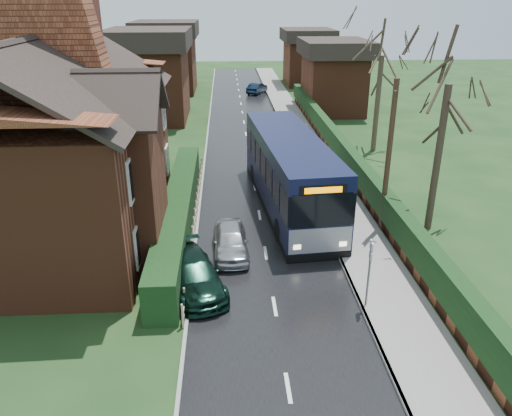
{
  "coord_description": "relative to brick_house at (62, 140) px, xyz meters",
  "views": [
    {
      "loc": [
        -1.57,
        -16.82,
        10.18
      ],
      "look_at": [
        -0.37,
        2.75,
        1.8
      ],
      "focal_mm": 35.0,
      "sensor_mm": 36.0,
      "label": 1
    }
  ],
  "objects": [
    {
      "name": "kerb_right",
      "position": [
        11.78,
        5.22,
        -4.31
      ],
      "size": [
        0.12,
        100.0,
        0.14
      ],
      "primitive_type": "cube",
      "color": "gray",
      "rests_on": "ground"
    },
    {
      "name": "car_distant",
      "position": [
        10.73,
        34.94,
        -3.78
      ],
      "size": [
        2.63,
        3.81,
        1.19
      ],
      "primitive_type": "imported",
      "rotation": [
        0.0,
        0.0,
        2.72
      ],
      "color": "#101D31",
      "rests_on": "ground"
    },
    {
      "name": "pavement",
      "position": [
        12.98,
        5.22,
        -4.31
      ],
      "size": [
        2.5,
        100.0,
        0.14
      ],
      "primitive_type": "cube",
      "color": "slate",
      "rests_on": "ground"
    },
    {
      "name": "bus",
      "position": [
        10.35,
        2.34,
        -2.54
      ],
      "size": [
        3.85,
        12.36,
        3.69
      ],
      "rotation": [
        0.0,
        0.0,
        0.09
      ],
      "color": "black",
      "rests_on": "ground"
    },
    {
      "name": "car_green",
      "position": [
        5.83,
        -5.39,
        -3.75
      ],
      "size": [
        2.96,
        4.63,
        1.25
      ],
      "primitive_type": "imported",
      "rotation": [
        0.0,
        0.0,
        0.3
      ],
      "color": "black",
      "rests_on": "ground"
    },
    {
      "name": "car_silver",
      "position": [
        7.23,
        -2.7,
        -3.76
      ],
      "size": [
        1.58,
        3.66,
        1.23
      ],
      "primitive_type": "imported",
      "rotation": [
        0.0,
        0.0,
        0.03
      ],
      "color": "silver",
      "rests_on": "ground"
    },
    {
      "name": "brick_house",
      "position": [
        0.0,
        0.0,
        0.0
      ],
      "size": [
        9.3,
        14.6,
        10.3
      ],
      "color": "#612D1B",
      "rests_on": "ground"
    },
    {
      "name": "picket_fence",
      "position": [
        5.58,
        0.22,
        -3.93
      ],
      "size": [
        0.1,
        16.0,
        0.9
      ],
      "primitive_type": null,
      "color": "tan",
      "rests_on": "ground"
    },
    {
      "name": "right_wall_hedge",
      "position": [
        14.53,
        5.22,
        -3.36
      ],
      "size": [
        0.6,
        50.0,
        1.8
      ],
      "color": "#612D1B",
      "rests_on": "ground"
    },
    {
      "name": "tree_house_side",
      "position": [
        -0.56,
        6.12,
        2.87
      ],
      "size": [
        4.27,
        4.27,
        9.69
      ],
      "color": "#31261D",
      "rests_on": "ground"
    },
    {
      "name": "kerb_left",
      "position": [
        5.68,
        5.22,
        -4.33
      ],
      "size": [
        0.12,
        100.0,
        0.1
      ],
      "primitive_type": "cube",
      "color": "gray",
      "rests_on": "ground"
    },
    {
      "name": "tree_right_far",
      "position": [
        17.57,
        12.07,
        2.59
      ],
      "size": [
        4.82,
        4.82,
        9.32
      ],
      "color": "#3E3125",
      "rests_on": "ground"
    },
    {
      "name": "front_hedge",
      "position": [
        4.83,
        0.22,
        -3.58
      ],
      "size": [
        1.2,
        16.0,
        1.6
      ],
      "primitive_type": "cube",
      "color": "black",
      "rests_on": "ground"
    },
    {
      "name": "telegraph_pole",
      "position": [
        14.34,
        -0.78,
        -0.83
      ],
      "size": [
        0.4,
        0.87,
        7.0
      ],
      "rotation": [
        0.0,
        0.0,
        -0.37
      ],
      "color": "#322116",
      "rests_on": "ground"
    },
    {
      "name": "bus_stop_sign",
      "position": [
        11.93,
        -7.04,
        -2.62
      ],
      "size": [
        0.1,
        0.4,
        2.66
      ],
      "rotation": [
        0.0,
        0.0,
        -0.1
      ],
      "color": "slate",
      "rests_on": "ground"
    },
    {
      "name": "tree_right_near",
      "position": [
        16.62,
        -0.7,
        2.81
      ],
      "size": [
        4.45,
        4.45,
        9.62
      ],
      "color": "#34281F",
      "rests_on": "ground"
    },
    {
      "name": "ground",
      "position": [
        8.73,
        -4.78,
        -4.38
      ],
      "size": [
        140.0,
        140.0,
        0.0
      ],
      "primitive_type": "plane",
      "color": "#2D4B20",
      "rests_on": "ground"
    },
    {
      "name": "road",
      "position": [
        8.73,
        5.22,
        -4.37
      ],
      "size": [
        6.0,
        100.0,
        0.02
      ],
      "primitive_type": "cube",
      "color": "black",
      "rests_on": "ground"
    }
  ]
}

